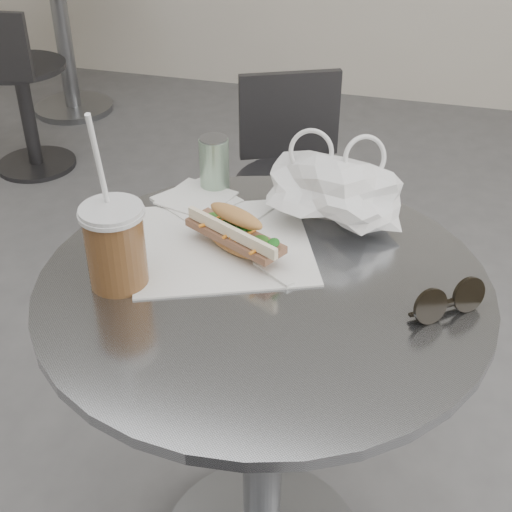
% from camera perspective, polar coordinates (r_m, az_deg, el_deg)
% --- Properties ---
extents(cafe_table, '(0.76, 0.76, 0.74)m').
position_cam_1_polar(cafe_table, '(1.36, 0.54, -11.39)').
color(cafe_table, slate).
rests_on(cafe_table, ground).
extents(bg_table, '(0.70, 0.70, 0.74)m').
position_cam_1_polar(bg_table, '(3.76, -15.34, 17.77)').
color(bg_table, slate).
rests_on(bg_table, ground).
extents(chair_far, '(0.41, 0.43, 0.73)m').
position_cam_1_polar(chair_far, '(2.17, 3.25, 3.18)').
color(chair_far, '#2D2D2F').
rests_on(chair_far, ground).
extents(bg_chair, '(0.38, 0.40, 0.73)m').
position_cam_1_polar(bg_chair, '(3.19, -18.35, 11.78)').
color(bg_chair, '#2D2D2F').
rests_on(bg_chair, ground).
extents(sandwich_paper, '(0.40, 0.39, 0.00)m').
position_cam_1_polar(sandwich_paper, '(1.28, -2.74, 0.97)').
color(sandwich_paper, white).
rests_on(sandwich_paper, cafe_table).
extents(banh_mi, '(0.25, 0.19, 0.08)m').
position_cam_1_polar(banh_mi, '(1.24, -1.66, 1.95)').
color(banh_mi, tan).
rests_on(banh_mi, sandwich_paper).
extents(iced_coffee, '(0.11, 0.11, 0.31)m').
position_cam_1_polar(iced_coffee, '(1.16, -11.20, 0.91)').
color(iced_coffee, brown).
rests_on(iced_coffee, cafe_table).
extents(sunglasses, '(0.12, 0.10, 0.06)m').
position_cam_1_polar(sunglasses, '(1.14, 15.12, -3.59)').
color(sunglasses, black).
rests_on(sunglasses, cafe_table).
extents(plastic_bag, '(0.28, 0.24, 0.12)m').
position_cam_1_polar(plastic_bag, '(1.33, 6.21, 5.15)').
color(plastic_bag, silver).
rests_on(plastic_bag, cafe_table).
extents(napkin_stack, '(0.18, 0.18, 0.01)m').
position_cam_1_polar(napkin_stack, '(1.41, -4.78, 4.53)').
color(napkin_stack, white).
rests_on(napkin_stack, cafe_table).
extents(drink_can, '(0.06, 0.06, 0.11)m').
position_cam_1_polar(drink_can, '(1.43, -3.36, 7.36)').
color(drink_can, '#4F8758').
rests_on(drink_can, cafe_table).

